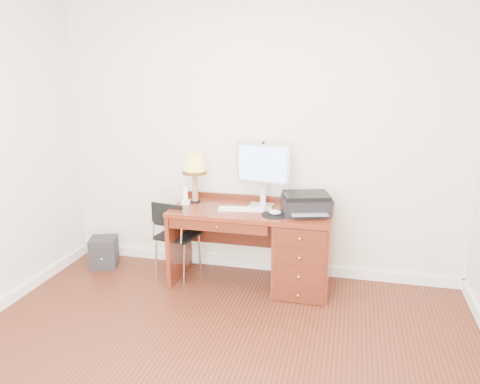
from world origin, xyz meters
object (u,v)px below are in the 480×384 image
(monitor, at_px, (262,167))
(printer, at_px, (306,204))
(leg_lamp, at_px, (194,167))
(phone, at_px, (186,199))
(chair, at_px, (175,231))
(desk, at_px, (284,246))
(equipment_box, at_px, (104,252))

(monitor, height_order, printer, monitor)
(printer, height_order, leg_lamp, leg_lamp)
(monitor, distance_m, printer, 0.54)
(monitor, distance_m, phone, 0.81)
(leg_lamp, height_order, chair, leg_lamp)
(desk, xyz_separation_m, phone, (-0.98, 0.02, 0.39))
(printer, bearing_deg, desk, 159.72)
(printer, distance_m, chair, 1.32)
(printer, bearing_deg, equipment_box, 162.90)
(desk, distance_m, printer, 0.47)
(leg_lamp, relative_size, chair, 0.61)
(desk, bearing_deg, phone, 179.11)
(monitor, xyz_separation_m, equipment_box, (-1.66, -0.12, -0.97))
(equipment_box, bearing_deg, monitor, -14.51)
(desk, height_order, monitor, monitor)
(chair, distance_m, equipment_box, 0.90)
(equipment_box, bearing_deg, chair, -23.07)
(monitor, relative_size, printer, 1.21)
(monitor, bearing_deg, phone, -161.21)
(monitor, bearing_deg, leg_lamp, -167.29)
(printer, distance_m, leg_lamp, 1.13)
(phone, relative_size, equipment_box, 0.55)
(printer, relative_size, phone, 2.91)
(phone, relative_size, chair, 0.21)
(desk, distance_m, monitor, 0.77)
(desk, height_order, chair, chair)
(chair, bearing_deg, phone, 40.61)
(desk, xyz_separation_m, leg_lamp, (-0.91, 0.10, 0.69))
(phone, bearing_deg, desk, -10.42)
(leg_lamp, distance_m, phone, 0.32)
(desk, relative_size, leg_lamp, 3.11)
(leg_lamp, bearing_deg, chair, -139.94)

